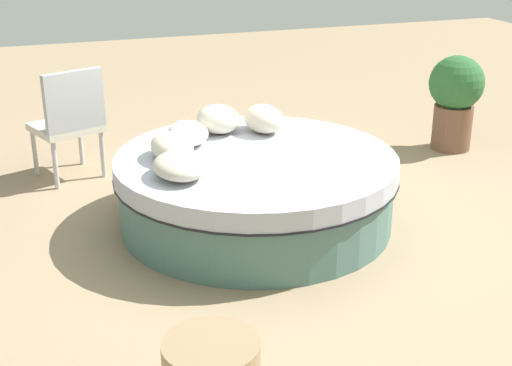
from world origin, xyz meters
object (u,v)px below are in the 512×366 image
round_bed (256,189)px  throw_pillow_2 (188,133)px  throw_pillow_0 (264,119)px  throw_pillow_3 (172,146)px  patio_chair (70,118)px  throw_pillow_4 (180,166)px  planter (455,96)px  throw_pillow_1 (218,119)px

round_bed → throw_pillow_2: throw_pillow_2 is taller
throw_pillow_0 → throw_pillow_3: throw_pillow_0 is taller
throw_pillow_2 → patio_chair: (0.96, 0.79, -0.06)m
throw_pillow_4 → patio_chair: patio_chair is taller
round_bed → throw_pillow_4: bearing=110.5°
throw_pillow_3 → throw_pillow_0: bearing=-65.4°
patio_chair → round_bed: bearing=-69.5°
throw_pillow_2 → throw_pillow_3: throw_pillow_3 is taller
throw_pillow_3 → throw_pillow_4: (-0.38, 0.04, -0.01)m
throw_pillow_3 → planter: size_ratio=0.49×
throw_pillow_0 → patio_chair: (0.86, 1.44, -0.09)m
throw_pillow_1 → throw_pillow_3: bearing=135.0°
throw_pillow_2 → throw_pillow_4: (-0.67, 0.23, -0.01)m
throw_pillow_3 → patio_chair: 1.39m
planter → throw_pillow_2: bearing=101.6°
throw_pillow_2 → patio_chair: bearing=39.6°
throw_pillow_3 → patio_chair: size_ratio=0.46×
patio_chair → planter: patio_chair is taller
throw_pillow_0 → planter: 2.19m
round_bed → planter: bearing=-67.2°
throw_pillow_2 → throw_pillow_4: 0.71m
throw_pillow_0 → throw_pillow_4: size_ratio=0.90×
throw_pillow_4 → planter: (1.24, -3.02, -0.09)m
throw_pillow_2 → planter: 2.85m
throw_pillow_1 → planter: bearing=-81.6°
throw_pillow_3 → throw_pillow_4: bearing=174.4°
throw_pillow_2 → patio_chair: patio_chair is taller
throw_pillow_0 → throw_pillow_3: 0.93m
throw_pillow_4 → throw_pillow_2: bearing=-19.0°
throw_pillow_3 → throw_pillow_4: 0.38m
throw_pillow_1 → planter: planter is taller
round_bed → throw_pillow_3: bearing=76.5°
throw_pillow_0 → throw_pillow_4: (-0.76, 0.88, -0.03)m
throw_pillow_0 → throw_pillow_3: size_ratio=0.93×
throw_pillow_3 → planter: 3.10m
throw_pillow_1 → patio_chair: bearing=55.5°
throw_pillow_0 → throw_pillow_4: 1.16m
throw_pillow_0 → throw_pillow_1: bearing=72.5°
round_bed → throw_pillow_4: size_ratio=4.45×
throw_pillow_0 → round_bed: bearing=154.4°
throw_pillow_3 → patio_chair: patio_chair is taller
throw_pillow_2 → round_bed: bearing=-137.5°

